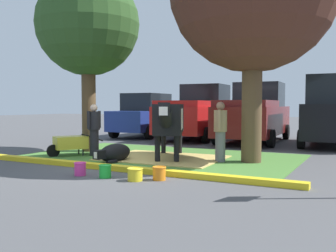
{
  "coord_description": "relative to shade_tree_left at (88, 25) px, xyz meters",
  "views": [
    {
      "loc": [
        5.24,
        -7.86,
        1.5
      ],
      "look_at": [
        0.2,
        1.63,
        0.9
      ],
      "focal_mm": 40.89,
      "sensor_mm": 36.0,
      "label": 1
    }
  ],
  "objects": [
    {
      "name": "ground_plane",
      "position": [
        2.68,
        -1.69,
        -3.99
      ],
      "size": [
        80.0,
        80.0,
        0.0
      ],
      "primitive_type": "plane",
      "color": "#4C4C4F"
    },
    {
      "name": "grass_island",
      "position": [
        2.61,
        0.01,
        -3.98
      ],
      "size": [
        7.59,
        4.66,
        0.02
      ],
      "primitive_type": "cube",
      "color": "#477A33",
      "rests_on": "ground"
    },
    {
      "name": "curb_yellow",
      "position": [
        2.61,
        -2.47,
        -3.93
      ],
      "size": [
        8.79,
        0.24,
        0.12
      ],
      "primitive_type": "cube",
      "color": "yellow",
      "rests_on": "ground"
    },
    {
      "name": "hay_bedding",
      "position": [
        2.89,
        -0.37,
        -3.97
      ],
      "size": [
        3.28,
        2.51,
        0.04
      ],
      "primitive_type": "cube",
      "rotation": [
        0.0,
        0.0,
        0.04
      ],
      "color": "tan",
      "rests_on": "ground"
    },
    {
      "name": "shade_tree_left",
      "position": [
        0.0,
        0.0,
        0.0
      ],
      "size": [
        3.24,
        3.24,
        5.65
      ],
      "color": "brown",
      "rests_on": "ground"
    },
    {
      "name": "cow_holstein",
      "position": [
        3.03,
        -0.27,
        -2.89
      ],
      "size": [
        1.64,
        2.99,
        1.56
      ],
      "color": "black",
      "rests_on": "ground"
    },
    {
      "name": "calf_lying",
      "position": [
        2.03,
        -1.45,
        -3.75
      ],
      "size": [
        0.56,
        1.32,
        0.48
      ],
      "color": "black",
      "rests_on": "ground"
    },
    {
      "name": "person_handler",
      "position": [
        4.5,
        -0.21,
        -3.15
      ],
      "size": [
        0.34,
        0.52,
        1.58
      ],
      "color": "slate",
      "rests_on": "ground"
    },
    {
      "name": "person_visitor_near",
      "position": [
        0.84,
        -0.79,
        -3.18
      ],
      "size": [
        0.34,
        0.53,
        1.51
      ],
      "color": "black",
      "rests_on": "ground"
    },
    {
      "name": "wheelbarrow",
      "position": [
        0.21,
        -1.12,
        -3.6
      ],
      "size": [
        1.19,
        1.5,
        0.63
      ],
      "color": "gold",
      "rests_on": "ground"
    },
    {
      "name": "bucket_pink",
      "position": [
        2.5,
        -3.32,
        -3.84
      ],
      "size": [
        0.27,
        0.27,
        0.28
      ],
      "color": "#EA3893",
      "rests_on": "ground"
    },
    {
      "name": "bucket_green",
      "position": [
        3.13,
        -3.29,
        -3.85
      ],
      "size": [
        0.27,
        0.27,
        0.27
      ],
      "color": "green",
      "rests_on": "ground"
    },
    {
      "name": "bucket_yellow",
      "position": [
        3.85,
        -3.26,
        -3.86
      ],
      "size": [
        0.32,
        0.32,
        0.25
      ],
      "color": "yellow",
      "rests_on": "ground"
    },
    {
      "name": "bucket_orange",
      "position": [
        4.23,
        -2.98,
        -3.85
      ],
      "size": [
        0.28,
        0.28,
        0.27
      ],
      "color": "orange",
      "rests_on": "ground"
    },
    {
      "name": "sedan_blue",
      "position": [
        -1.44,
        5.93,
        -3.01
      ],
      "size": [
        2.18,
        4.48,
        2.02
      ],
      "color": "navy",
      "rests_on": "ground"
    },
    {
      "name": "pickup_truck_black",
      "position": [
        1.2,
        6.04,
        -2.88
      ],
      "size": [
        2.41,
        5.49,
        2.42
      ],
      "color": "red",
      "rests_on": "ground"
    },
    {
      "name": "pickup_truck_maroon",
      "position": [
        3.78,
        5.71,
        -2.88
      ],
      "size": [
        2.41,
        5.49,
        2.42
      ],
      "color": "maroon",
      "rests_on": "ground"
    },
    {
      "name": "suv_black",
      "position": [
        6.74,
        5.55,
        -2.72
      ],
      "size": [
        2.29,
        4.68,
        2.52
      ],
      "color": "black",
      "rests_on": "ground"
    }
  ]
}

